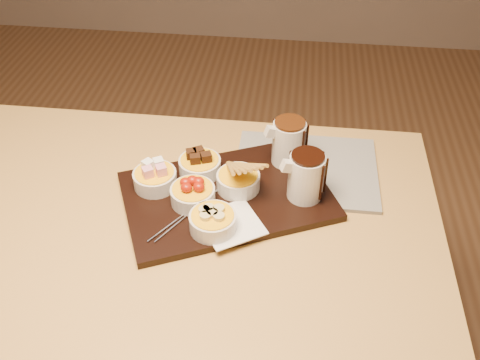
# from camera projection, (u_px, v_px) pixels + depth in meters

# --- Properties ---
(dining_table) EXTENTS (1.20, 0.80, 0.75)m
(dining_table) POSITION_uv_depth(u_px,v_px,m) (172.00, 248.00, 1.25)
(dining_table) COLOR #BC8F46
(dining_table) RESTS_ON ground
(serving_board) EXTENTS (0.54, 0.46, 0.02)m
(serving_board) POSITION_uv_depth(u_px,v_px,m) (227.00, 196.00, 1.22)
(serving_board) COLOR black
(serving_board) RESTS_ON dining_table
(napkin) EXTENTS (0.17, 0.17, 0.00)m
(napkin) POSITION_uv_depth(u_px,v_px,m) (231.00, 224.00, 1.14)
(napkin) COLOR white
(napkin) RESTS_ON serving_board
(bowl_marshmallows) EXTENTS (0.10, 0.10, 0.04)m
(bowl_marshmallows) POSITION_uv_depth(u_px,v_px,m) (155.00, 179.00, 1.23)
(bowl_marshmallows) COLOR beige
(bowl_marshmallows) RESTS_ON serving_board
(bowl_cake) EXTENTS (0.10, 0.10, 0.04)m
(bowl_cake) POSITION_uv_depth(u_px,v_px,m) (200.00, 166.00, 1.26)
(bowl_cake) COLOR beige
(bowl_cake) RESTS_ON serving_board
(bowl_strawberries) EXTENTS (0.10, 0.10, 0.04)m
(bowl_strawberries) POSITION_uv_depth(u_px,v_px,m) (193.00, 195.00, 1.18)
(bowl_strawberries) COLOR beige
(bowl_strawberries) RESTS_ON serving_board
(bowl_biscotti) EXTENTS (0.10, 0.10, 0.04)m
(bowl_biscotti) POSITION_uv_depth(u_px,v_px,m) (238.00, 181.00, 1.22)
(bowl_biscotti) COLOR beige
(bowl_biscotti) RESTS_ON serving_board
(bowl_bananas) EXTENTS (0.10, 0.10, 0.04)m
(bowl_bananas) POSITION_uv_depth(u_px,v_px,m) (213.00, 222.00, 1.12)
(bowl_bananas) COLOR beige
(bowl_bananas) RESTS_ON serving_board
(pitcher_dark_chocolate) EXTENTS (0.10, 0.10, 0.11)m
(pitcher_dark_chocolate) POSITION_uv_depth(u_px,v_px,m) (306.00, 177.00, 1.18)
(pitcher_dark_chocolate) COLOR silver
(pitcher_dark_chocolate) RESTS_ON serving_board
(pitcher_milk_chocolate) EXTENTS (0.10, 0.10, 0.11)m
(pitcher_milk_chocolate) POSITION_uv_depth(u_px,v_px,m) (289.00, 143.00, 1.28)
(pitcher_milk_chocolate) COLOR silver
(pitcher_milk_chocolate) RESTS_ON serving_board
(fondue_skewers) EXTENTS (0.23, 0.17, 0.01)m
(fondue_skewers) POSITION_uv_depth(u_px,v_px,m) (192.00, 209.00, 1.17)
(fondue_skewers) COLOR silver
(fondue_skewers) RESTS_ON serving_board
(newspaper) EXTENTS (0.35, 0.28, 0.01)m
(newspaper) POSITION_uv_depth(u_px,v_px,m) (306.00, 169.00, 1.31)
(newspaper) COLOR beige
(newspaper) RESTS_ON dining_table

